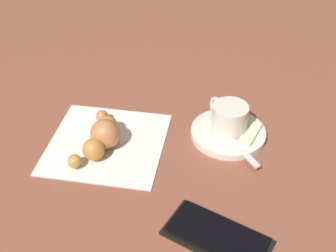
{
  "coord_description": "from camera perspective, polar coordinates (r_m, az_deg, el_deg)",
  "views": [
    {
      "loc": [
        0.14,
        -0.51,
        0.46
      ],
      "look_at": [
        0.0,
        0.02,
        0.03
      ],
      "focal_mm": 47.51,
      "sensor_mm": 36.0,
      "label": 1
    }
  ],
  "objects": [
    {
      "name": "teaspoon",
      "position": [
        0.71,
        7.32,
        -0.84
      ],
      "size": [
        0.1,
        0.11,
        0.01
      ],
      "color": "silver",
      "rests_on": "saucer"
    },
    {
      "name": "napkin",
      "position": [
        0.71,
        -7.86,
        -2.15
      ],
      "size": [
        0.19,
        0.19,
        0.0
      ],
      "primitive_type": "cube",
      "rotation": [
        0.0,
        0.0,
        0.08
      ],
      "color": "silver",
      "rests_on": "ground"
    },
    {
      "name": "sugar_packet",
      "position": [
        0.71,
        10.51,
        -0.98
      ],
      "size": [
        0.03,
        0.06,
        0.01
      ],
      "primitive_type": "cube",
      "rotation": [
        0.0,
        0.0,
        7.62
      ],
      "color": "beige",
      "rests_on": "saucer"
    },
    {
      "name": "ground_plane",
      "position": [
        0.7,
        -0.6,
        -2.54
      ],
      "size": [
        1.8,
        1.8,
        0.0
      ],
      "primitive_type": "plane",
      "color": "brown"
    },
    {
      "name": "espresso_cup",
      "position": [
        0.71,
        7.84,
        1.08
      ],
      "size": [
        0.07,
        0.07,
        0.05
      ],
      "color": "silver",
      "rests_on": "saucer"
    },
    {
      "name": "croissant",
      "position": [
        0.69,
        -8.45,
        -1.17
      ],
      "size": [
        0.07,
        0.14,
        0.05
      ],
      "color": "#BD833A",
      "rests_on": "napkin"
    },
    {
      "name": "cell_phone",
      "position": [
        0.58,
        6.31,
        -13.89
      ],
      "size": [
        0.15,
        0.1,
        0.01
      ],
      "color": "black",
      "rests_on": "ground"
    },
    {
      "name": "saucer",
      "position": [
        0.72,
        7.72,
        -0.91
      ],
      "size": [
        0.12,
        0.12,
        0.01
      ],
      "primitive_type": "cylinder",
      "color": "silver",
      "rests_on": "ground"
    }
  ]
}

